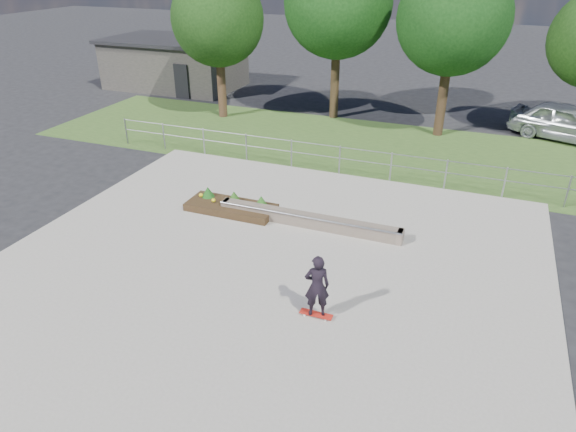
# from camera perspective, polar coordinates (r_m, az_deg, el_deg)

# --- Properties ---
(ground) EXTENTS (120.00, 120.00, 0.00)m
(ground) POSITION_cam_1_polar(r_m,az_deg,el_deg) (14.07, -3.00, -6.47)
(ground) COLOR black
(ground) RESTS_ON ground
(grass_verge) EXTENTS (30.00, 8.00, 0.02)m
(grass_verge) POSITION_cam_1_polar(r_m,az_deg,el_deg) (23.50, 8.09, 7.64)
(grass_verge) COLOR #324E1F
(grass_verge) RESTS_ON ground
(concrete_slab) EXTENTS (15.00, 15.00, 0.06)m
(concrete_slab) POSITION_cam_1_polar(r_m,az_deg,el_deg) (14.06, -3.01, -6.37)
(concrete_slab) COLOR gray
(concrete_slab) RESTS_ON ground
(fence) EXTENTS (20.06, 0.06, 1.20)m
(fence) POSITION_cam_1_polar(r_m,az_deg,el_deg) (20.05, 5.77, 6.60)
(fence) COLOR gray
(fence) RESTS_ON ground
(building) EXTENTS (8.40, 5.40, 3.00)m
(building) POSITION_cam_1_polar(r_m,az_deg,el_deg) (34.88, -12.43, 16.30)
(building) COLOR #33302D
(building) RESTS_ON ground
(tree_far_left) EXTENTS (4.55, 4.55, 7.15)m
(tree_far_left) POSITION_cam_1_polar(r_m,az_deg,el_deg) (27.08, -7.82, 20.81)
(tree_far_left) COLOR #382316
(tree_far_left) RESTS_ON ground
(tree_mid_left) EXTENTS (5.25, 5.25, 8.25)m
(tree_mid_left) POSITION_cam_1_polar(r_m,az_deg,el_deg) (26.76, 5.58, 22.47)
(tree_mid_left) COLOR black
(tree_mid_left) RESTS_ON ground
(tree_mid_right) EXTENTS (4.90, 4.90, 7.70)m
(tree_mid_right) POSITION_cam_1_polar(r_m,az_deg,el_deg) (24.82, 17.90, 20.14)
(tree_mid_right) COLOR black
(tree_mid_right) RESTS_ON ground
(grind_ledge) EXTENTS (6.00, 0.44, 0.43)m
(grind_ledge) POSITION_cam_1_polar(r_m,az_deg,el_deg) (16.21, 2.23, -0.47)
(grind_ledge) COLOR brown
(grind_ledge) RESTS_ON concrete_slab
(planter_bed) EXTENTS (3.00, 1.20, 0.61)m
(planter_bed) POSITION_cam_1_polar(r_m,az_deg,el_deg) (17.31, -6.28, 1.20)
(planter_bed) COLOR black
(planter_bed) RESTS_ON concrete_slab
(skateboarder) EXTENTS (0.80, 0.58, 1.69)m
(skateboarder) POSITION_cam_1_polar(r_m,az_deg,el_deg) (11.98, 3.24, -7.79)
(skateboarder) COLOR white
(skateboarder) RESTS_ON concrete_slab
(parked_car) EXTENTS (5.30, 3.51, 1.68)m
(parked_car) POSITION_cam_1_polar(r_m,az_deg,el_deg) (27.16, 28.57, 9.13)
(parked_car) COLOR #A7ACB0
(parked_car) RESTS_ON ground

